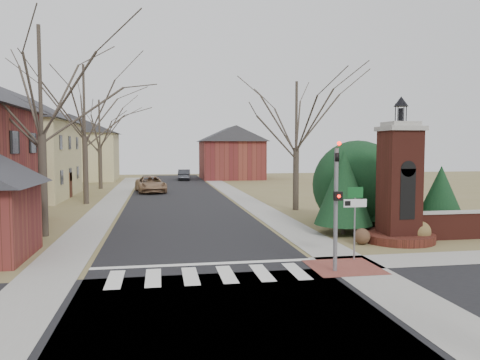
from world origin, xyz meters
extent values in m
plane|color=olive|center=(0.00, 0.00, 0.00)|extent=(120.00, 120.00, 0.00)
cube|color=black|center=(0.00, 22.00, 0.01)|extent=(8.00, 70.00, 0.01)
cube|color=black|center=(0.00, -3.00, 0.01)|extent=(120.00, 8.00, 0.01)
cube|color=silver|center=(0.00, 0.80, 0.01)|extent=(8.00, 2.20, 0.02)
cube|color=silver|center=(0.00, 2.30, 0.01)|extent=(8.00, 0.35, 0.02)
cube|color=gray|center=(5.20, 22.00, 0.01)|extent=(2.00, 60.00, 0.02)
cube|color=gray|center=(-5.20, 22.00, 0.01)|extent=(2.00, 60.00, 0.02)
cube|color=brown|center=(4.80, 1.00, 0.01)|extent=(2.40, 2.40, 0.02)
cylinder|color=slate|center=(4.30, 0.60, 2.10)|extent=(0.14, 0.14, 4.20)
imported|color=black|center=(4.30, 0.60, 4.05)|extent=(0.15, 0.18, 0.90)
sphere|color=#FF0C05|center=(4.30, 0.38, 4.35)|extent=(0.14, 0.14, 0.14)
cube|color=black|center=(4.30, 0.42, 2.60)|extent=(0.28, 0.16, 0.30)
sphere|color=#FF0C05|center=(4.30, 0.33, 2.60)|extent=(0.11, 0.11, 0.11)
cylinder|color=slate|center=(5.60, 2.00, 1.30)|extent=(0.06, 0.06, 2.60)
cube|color=silver|center=(5.60, 1.98, 2.15)|extent=(0.90, 0.03, 0.30)
cube|color=black|center=(5.30, 1.97, 2.15)|extent=(0.22, 0.02, 0.18)
cube|color=#104F1F|center=(5.60, 1.98, 2.55)|extent=(0.60, 0.03, 0.40)
cylinder|color=#532018|center=(9.00, 5.00, 0.18)|extent=(3.20, 3.20, 0.36)
cube|color=#532018|center=(9.00, 5.00, 2.50)|extent=(1.50, 1.50, 5.00)
cube|color=black|center=(9.00, 4.28, 2.20)|extent=(0.70, 0.10, 2.20)
cube|color=gray|center=(9.00, 5.00, 5.05)|extent=(1.70, 1.70, 0.20)
cube|color=gray|center=(9.00, 5.00, 5.25)|extent=(1.30, 1.30, 0.20)
cylinder|color=black|center=(9.00, 5.00, 5.65)|extent=(0.20, 0.20, 0.60)
cone|color=black|center=(9.00, 5.00, 6.25)|extent=(0.64, 0.64, 0.45)
cube|color=beige|center=(-13.50, 27.00, 3.20)|extent=(9.00, 12.00, 6.40)
cube|color=beige|center=(-12.00, 48.00, 3.00)|extent=(10.00, 8.00, 6.00)
cube|color=beige|center=(-14.80, 46.40, 6.99)|extent=(0.75, 0.75, 3.08)
cube|color=brown|center=(8.00, 48.00, 2.50)|extent=(8.00, 8.00, 5.00)
cube|color=brown|center=(5.76, 46.40, 5.90)|extent=(0.75, 0.75, 2.80)
cylinder|color=#473D33|center=(7.20, 7.00, 0.25)|extent=(0.20, 0.20, 0.50)
cone|color=black|center=(7.20, 7.00, 2.30)|extent=(2.80, 2.80, 3.60)
cylinder|color=#473D33|center=(10.50, 8.20, 0.25)|extent=(0.20, 0.20, 0.50)
cone|color=black|center=(10.50, 8.20, 2.60)|extent=(3.40, 3.40, 4.20)
cylinder|color=#473D33|center=(12.50, 7.20, 0.25)|extent=(0.20, 0.20, 0.50)
cone|color=black|center=(12.50, 7.20, 1.90)|extent=(2.40, 2.40, 2.80)
sphere|color=black|center=(9.00, 9.50, 2.40)|extent=(4.80, 4.80, 4.80)
cylinder|color=#473D33|center=(-7.00, 9.00, 2.42)|extent=(0.40, 0.40, 4.83)
cylinder|color=#473D33|center=(-7.00, 22.00, 2.52)|extent=(0.40, 0.40, 5.04)
cylinder|color=#473D33|center=(-7.50, 35.00, 2.21)|extent=(0.40, 0.40, 4.41)
cylinder|color=#473D33|center=(7.50, 16.00, 2.10)|extent=(0.40, 0.40, 4.20)
imported|color=#926F4F|center=(-2.38, 30.16, 0.75)|extent=(3.22, 5.71, 1.51)
imported|color=#37383F|center=(1.60, 46.38, 0.69)|extent=(1.81, 4.31, 1.39)
sphere|color=#4F3524|center=(7.09, 4.60, 0.35)|extent=(0.71, 0.71, 0.71)
sphere|color=brown|center=(9.83, 4.60, 0.48)|extent=(0.95, 0.95, 0.95)
camera|label=1|loc=(-1.56, -14.30, 4.22)|focal=35.00mm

